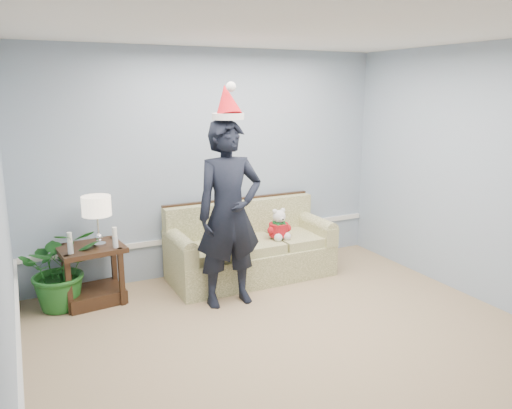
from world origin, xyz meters
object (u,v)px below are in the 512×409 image
object	(u,v)px
side_table	(93,280)
table_lamp	(97,208)
sofa	(249,250)
houseplant	(61,268)
man	(229,214)
teddy_bear	(279,228)

from	to	relation	value
side_table	table_lamp	size ratio (longest dim) A/B	1.32
sofa	side_table	world-z (taller)	sofa
sofa	houseplant	xyz separation A→B (m)	(-2.13, 0.03, 0.11)
houseplant	sofa	bearing A→B (deg)	-0.72
man	teddy_bear	xyz separation A→B (m)	(0.82, 0.44, -0.36)
sofa	table_lamp	xyz separation A→B (m)	(-1.74, 0.01, 0.71)
table_lamp	teddy_bear	bearing A→B (deg)	-5.21
side_table	teddy_bear	world-z (taller)	teddy_bear
side_table	man	world-z (taller)	man
sofa	teddy_bear	xyz separation A→B (m)	(0.31, -0.17, 0.29)
sofa	houseplant	bearing A→B (deg)	178.75
table_lamp	man	xyz separation A→B (m)	(1.22, -0.62, -0.06)
houseplant	table_lamp	bearing A→B (deg)	-2.12
sofa	houseplant	distance (m)	2.13
sofa	houseplant	size ratio (longest dim) A/B	2.24
sofa	table_lamp	bearing A→B (deg)	179.07
houseplant	side_table	bearing A→B (deg)	0.47
table_lamp	teddy_bear	distance (m)	2.10
side_table	man	distance (m)	1.63
houseplant	man	bearing A→B (deg)	-21.51
houseplant	teddy_bear	bearing A→B (deg)	-4.71
houseplant	man	world-z (taller)	man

